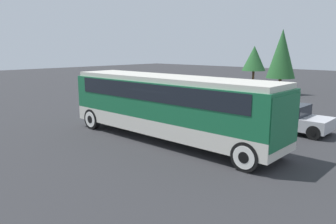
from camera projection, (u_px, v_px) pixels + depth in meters
ground_plane at (168, 140)px, 15.58m from camera, size 120.00×120.00×0.00m
tour_bus at (170, 102)px, 15.17m from camera, size 11.25×2.53×3.05m
parked_car_near at (224, 102)px, 22.24m from camera, size 4.05×1.90×1.49m
parked_car_mid at (286, 117)px, 17.32m from camera, size 4.34×1.96×1.45m
tree_left at (254, 58)px, 40.10m from camera, size 2.86×2.86×4.66m
tree_center at (282, 54)px, 30.74m from camera, size 2.65×2.65×6.12m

